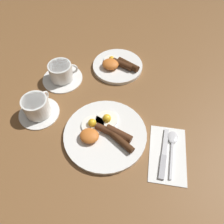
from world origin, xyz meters
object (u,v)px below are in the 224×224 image
(breakfast_plate_near, at_px, (105,133))
(spoon, at_px, (173,142))
(breakfast_plate_far, at_px, (117,65))
(teacup_near, at_px, (37,107))
(knife, at_px, (164,155))
(teacup_far, at_px, (62,73))

(breakfast_plate_near, xyz_separation_m, spoon, (0.22, 0.02, -0.00))
(breakfast_plate_far, height_order, teacup_near, teacup_near)
(breakfast_plate_near, xyz_separation_m, breakfast_plate_far, (-0.02, 0.33, 0.00))
(teacup_near, height_order, spoon, teacup_near)
(spoon, bearing_deg, teacup_near, 87.13)
(breakfast_plate_near, bearing_deg, breakfast_plate_far, 93.82)
(knife, bearing_deg, teacup_near, 82.10)
(breakfast_plate_far, xyz_separation_m, teacup_near, (-0.23, -0.29, 0.02))
(spoon, bearing_deg, breakfast_plate_near, 94.19)
(teacup_far, bearing_deg, breakfast_plate_far, 28.24)
(teacup_near, relative_size, knife, 0.82)
(breakfast_plate_far, relative_size, spoon, 1.25)
(teacup_near, bearing_deg, spoon, -3.10)
(knife, bearing_deg, breakfast_plate_near, 81.29)
(breakfast_plate_near, bearing_deg, teacup_near, 170.77)
(breakfast_plate_near, relative_size, spoon, 1.66)
(spoon, bearing_deg, knife, 155.45)
(knife, height_order, spoon, spoon)
(breakfast_plate_far, bearing_deg, knife, -59.20)
(teacup_far, relative_size, spoon, 0.96)
(breakfast_plate_near, distance_m, teacup_near, 0.26)
(breakfast_plate_far, xyz_separation_m, knife, (0.22, -0.37, -0.01))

